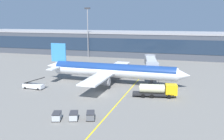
% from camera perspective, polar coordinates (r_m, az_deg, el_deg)
% --- Properties ---
extents(ground_plane, '(700.00, 700.00, 0.00)m').
position_cam_1_polar(ground_plane, '(65.03, -2.40, -5.57)').
color(ground_plane, slate).
extents(apron_lead_in_line, '(1.39, 80.00, 0.01)m').
position_cam_1_polar(apron_lead_in_line, '(65.33, 3.04, -5.49)').
color(apron_lead_in_line, yellow).
rests_on(apron_lead_in_line, ground_plane).
extents(terminal_building, '(183.31, 20.25, 12.56)m').
position_cam_1_polar(terminal_building, '(132.40, 6.59, 5.84)').
color(terminal_building, '#424751').
rests_on(terminal_building, ground_plane).
extents(main_airliner, '(44.20, 35.04, 11.50)m').
position_cam_1_polar(main_airliner, '(75.27, 0.14, -0.09)').
color(main_airliner, white).
rests_on(main_airliner, ground_plane).
extents(jet_bridge, '(6.78, 18.92, 6.66)m').
position_cam_1_polar(jet_bridge, '(82.66, 8.70, 1.51)').
color(jet_bridge, '#B2B7BC').
rests_on(jet_bridge, ground_plane).
extents(fuel_tanker, '(11.07, 4.29, 3.25)m').
position_cam_1_polar(fuel_tanker, '(63.80, 10.21, -4.44)').
color(fuel_tanker, '#232326').
rests_on(fuel_tanker, ground_plane).
extents(belt_loader, '(6.96, 2.24, 3.49)m').
position_cam_1_polar(belt_loader, '(73.46, -17.21, -3.29)').
color(belt_loader, white).
rests_on(belt_loader, ground_plane).
extents(baggage_cart_0, '(2.32, 3.00, 1.48)m').
position_cam_1_polar(baggage_cart_0, '(50.34, -12.24, -10.05)').
color(baggage_cart_0, '#B2B7BC').
rests_on(baggage_cart_0, ground_plane).
extents(baggage_cart_1, '(2.32, 3.00, 1.48)m').
position_cam_1_polar(baggage_cart_1, '(49.90, -8.56, -10.10)').
color(baggage_cart_1, '#B2B7BC').
rests_on(baggage_cart_1, ground_plane).
extents(baggage_cart_2, '(2.32, 3.00, 1.48)m').
position_cam_1_polar(baggage_cart_2, '(49.66, -4.83, -10.12)').
color(baggage_cart_2, '#595B60').
rests_on(baggage_cart_2, ground_plane).
extents(apron_light_mast_0, '(2.80, 0.50, 24.32)m').
position_cam_1_polar(apron_light_mast_0, '(127.06, -5.45, 9.19)').
color(apron_light_mast_0, gray).
rests_on(apron_light_mast_0, ground_plane).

